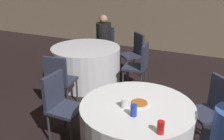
{
  "coord_description": "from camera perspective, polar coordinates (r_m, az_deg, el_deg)",
  "views": [
    {
      "loc": [
        0.7,
        -2.28,
        2.06
      ],
      "look_at": [
        -0.63,
        0.58,
        0.83
      ],
      "focal_mm": 40.0,
      "sensor_mm": 36.0,
      "label": 1
    }
  ],
  "objects": [
    {
      "name": "wall_back",
      "position": [
        6.85,
        19.74,
        14.62
      ],
      "size": [
        16.0,
        0.06,
        2.8
      ],
      "color": "gray",
      "rests_on": "ground_plane"
    },
    {
      "name": "table_near",
      "position": [
        2.93,
        5.53,
        -14.2
      ],
      "size": [
        1.25,
        1.25,
        0.73
      ],
      "color": "white",
      "rests_on": "ground_plane"
    },
    {
      "name": "table_far",
      "position": [
        4.94,
        -5.9,
        1.16
      ],
      "size": [
        1.33,
        1.33,
        0.73
      ],
      "color": "silver",
      "rests_on": "ground_plane"
    },
    {
      "name": "chair_near_northeast",
      "position": [
        3.35,
        22.25,
        -7.48
      ],
      "size": [
        0.57,
        0.57,
        0.89
      ],
      "rotation": [
        0.0,
        0.0,
        -3.95
      ],
      "color": "#2D3347",
      "rests_on": "ground_plane"
    },
    {
      "name": "chair_near_west",
      "position": [
        3.27,
        -11.82,
        -6.94
      ],
      "size": [
        0.41,
        0.4,
        0.89
      ],
      "rotation": [
        0.0,
        0.0,
        -1.57
      ],
      "color": "#2D3347",
      "rests_on": "ground_plane"
    },
    {
      "name": "chair_far_northeast",
      "position": [
        5.28,
        5.27,
        4.49
      ],
      "size": [
        0.57,
        0.57,
        0.89
      ],
      "rotation": [
        0.0,
        0.0,
        -3.88
      ],
      "color": "#2D3347",
      "rests_on": "ground_plane"
    },
    {
      "name": "chair_far_north",
      "position": [
        5.84,
        -1.56,
        6.22
      ],
      "size": [
        0.44,
        0.44,
        0.89
      ],
      "rotation": [
        0.0,
        0.0,
        -3.04
      ],
      "color": "#2D3347",
      "rests_on": "ground_plane"
    },
    {
      "name": "chair_far_south",
      "position": [
        3.99,
        -12.07,
        -1.61
      ],
      "size": [
        0.45,
        0.45,
        0.89
      ],
      "rotation": [
        0.0,
        0.0,
        0.13
      ],
      "color": "#2D3347",
      "rests_on": "ground_plane"
    },
    {
      "name": "chair_far_east",
      "position": [
        4.55,
        6.36,
        1.63
      ],
      "size": [
        0.44,
        0.44,
        0.89
      ],
      "rotation": [
        0.0,
        0.0,
        -4.62
      ],
      "color": "#2D3347",
      "rests_on": "ground_plane"
    },
    {
      "name": "person_black_shirt",
      "position": [
        5.68,
        -2.13,
        6.5
      ],
      "size": [
        0.35,
        0.51,
        1.2
      ],
      "rotation": [
        0.0,
        0.0,
        -3.04
      ],
      "color": "#4C4238",
      "rests_on": "ground_plane"
    },
    {
      "name": "pizza_plate_near",
      "position": [
        2.76,
        6.25,
        -7.51
      ],
      "size": [
        0.24,
        0.24,
        0.02
      ],
      "color": "white",
      "rests_on": "table_near"
    },
    {
      "name": "soda_can_red",
      "position": [
        2.3,
        11.07,
        -12.77
      ],
      "size": [
        0.07,
        0.07,
        0.12
      ],
      "color": "red",
      "rests_on": "table_near"
    },
    {
      "name": "soda_can_blue",
      "position": [
        2.51,
        4.98,
        -9.19
      ],
      "size": [
        0.07,
        0.07,
        0.12
      ],
      "color": "#1E38A5",
      "rests_on": "table_near"
    },
    {
      "name": "cup_near",
      "position": [
        2.66,
        2.92,
        -7.54
      ],
      "size": [
        0.07,
        0.07,
        0.1
      ],
      "color": "white",
      "rests_on": "table_near"
    }
  ]
}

